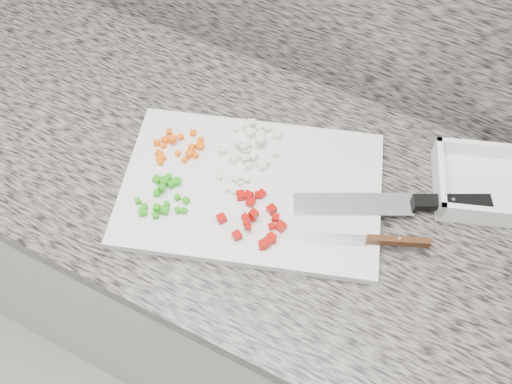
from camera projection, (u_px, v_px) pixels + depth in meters
cabinet at (242, 276)px, 1.50m from camera, size 3.92×0.62×0.86m
countertop at (237, 177)px, 1.12m from camera, size 3.96×0.64×0.04m
cutting_board at (251, 188)px, 1.07m from camera, size 0.56×0.46×0.02m
carrot_pile at (179, 146)px, 1.11m from camera, size 0.10×0.10×0.02m
onion_pile at (252, 144)px, 1.11m from camera, size 0.11×0.12×0.02m
green_pepper_pile at (163, 197)px, 1.04m from camera, size 0.10×0.10×0.02m
red_pepper_pile at (258, 221)px, 1.01m from camera, size 0.12×0.12×0.02m
garlic_pile at (233, 181)px, 1.07m from camera, size 0.06×0.05×0.01m
chef_knife at (418, 203)px, 1.04m from camera, size 0.34×0.20×0.02m
paring_knife at (382, 241)px, 0.99m from camera, size 0.21×0.10×0.02m
tray at (495, 186)px, 1.07m from camera, size 0.27×0.23×0.05m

